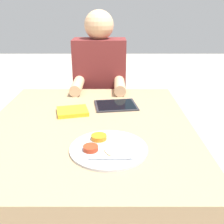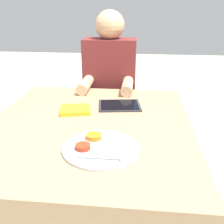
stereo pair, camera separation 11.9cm
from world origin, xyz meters
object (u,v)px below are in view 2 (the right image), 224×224
(red_notebook, at_px, (75,110))
(thali_tray, at_px, (101,148))
(tablet_device, at_px, (120,105))
(person_diner, at_px, (110,100))

(red_notebook, bearing_deg, thali_tray, -62.72)
(thali_tray, xyz_separation_m, tablet_device, (0.03, 0.47, -0.00))
(thali_tray, distance_m, tablet_device, 0.47)
(tablet_device, relative_size, person_diner, 0.21)
(red_notebook, xyz_separation_m, person_diner, (0.11, 0.58, -0.15))
(thali_tray, height_order, red_notebook, thali_tray)
(red_notebook, distance_m, person_diner, 0.61)
(thali_tray, xyz_separation_m, red_notebook, (-0.19, 0.37, 0.00))
(tablet_device, bearing_deg, person_diner, 102.53)
(tablet_device, xyz_separation_m, person_diner, (-0.11, 0.48, -0.14))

